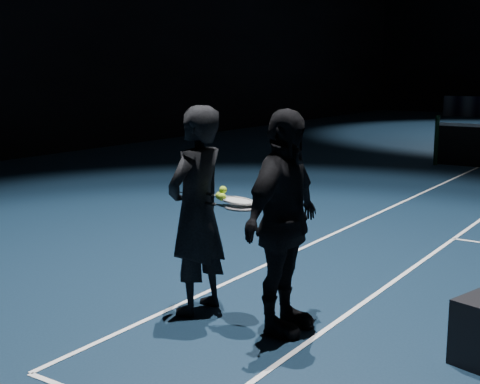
# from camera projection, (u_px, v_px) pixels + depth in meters

# --- Properties ---
(net_post_left) EXTENTS (0.10, 0.10, 1.10)m
(net_post_left) POSITION_uv_depth(u_px,v_px,m) (437.00, 140.00, 14.83)
(net_post_left) COLOR black
(net_post_left) RESTS_ON floor
(player_a) EXTENTS (0.44, 0.67, 1.82)m
(player_a) POSITION_uv_depth(u_px,v_px,m) (197.00, 211.00, 5.79)
(player_a) COLOR black
(player_a) RESTS_ON floor
(player_b) EXTENTS (0.49, 1.09, 1.82)m
(player_b) POSITION_uv_depth(u_px,v_px,m) (283.00, 223.00, 5.35)
(player_b) COLOR black
(player_b) RESTS_ON floor
(racket_lower) EXTENTS (0.69, 0.24, 0.03)m
(racket_lower) POSITION_uv_depth(u_px,v_px,m) (241.00, 208.00, 5.55)
(racket_lower) COLOR black
(racket_lower) RESTS_ON player_a
(racket_upper) EXTENTS (0.70, 0.29, 0.10)m
(racket_upper) POSITION_uv_depth(u_px,v_px,m) (238.00, 201.00, 5.60)
(racket_upper) COLOR black
(racket_upper) RESTS_ON player_b
(tennis_balls) EXTENTS (0.12, 0.10, 0.12)m
(tennis_balls) POSITION_uv_depth(u_px,v_px,m) (221.00, 194.00, 5.63)
(tennis_balls) COLOR #A6D82D
(tennis_balls) RESTS_ON racket_upper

